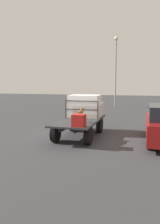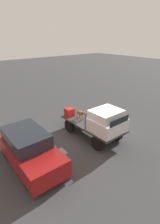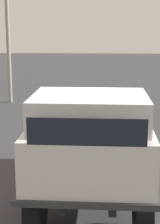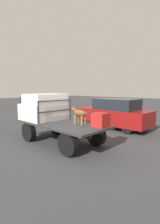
{
  "view_description": "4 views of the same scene",
  "coord_description": "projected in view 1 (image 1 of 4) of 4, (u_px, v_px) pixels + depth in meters",
  "views": [
    {
      "loc": [
        -10.22,
        -3.02,
        2.64
      ],
      "look_at": [
        -0.83,
        -0.26,
        1.36
      ],
      "focal_mm": 35.0,
      "sensor_mm": 36.0,
      "label": 1
    },
    {
      "loc": [
        6.76,
        -6.46,
        5.67
      ],
      "look_at": [
        -0.83,
        -0.26,
        1.36
      ],
      "focal_mm": 28.0,
      "sensor_mm": 36.0,
      "label": 2
    },
    {
      "loc": [
        6.19,
        0.2,
        2.93
      ],
      "look_at": [
        -0.83,
        -0.26,
        1.36
      ],
      "focal_mm": 60.0,
      "sensor_mm": 36.0,
      "label": 3
    },
    {
      "loc": [
        -5.45,
        4.59,
        2.23
      ],
      "look_at": [
        -0.83,
        -0.26,
        1.36
      ],
      "focal_mm": 28.0,
      "sensor_mm": 36.0,
      "label": 4
    }
  ],
  "objects": [
    {
      "name": "ground_plane",
      "position": [
        80.0,
        137.0,
        10.91
      ],
      "size": [
        80.0,
        80.0,
        0.0
      ],
      "primitive_type": "plane",
      "color": "#38383A"
    },
    {
      "name": "flatbed_truck",
      "position": [
        80.0,
        125.0,
        10.83
      ],
      "size": [
        4.06,
        1.85,
        0.87
      ],
      "color": "black",
      "rests_on": "ground"
    },
    {
      "name": "truck_cab",
      "position": [
        86.0,
        106.0,
        11.83
      ],
      "size": [
        1.57,
        1.73,
        1.17
      ],
      "color": "silver",
      "rests_on": "flatbed_truck"
    },
    {
      "name": "truck_headboard",
      "position": [
        82.0,
        107.0,
        11.04
      ],
      "size": [
        0.04,
        1.73,
        0.92
      ],
      "color": "#2D2D30",
      "rests_on": "flatbed_truck"
    },
    {
      "name": "dog",
      "position": [
        80.0,
        113.0,
        9.94
      ],
      "size": [
        0.94,
        0.26,
        0.69
      ],
      "rotation": [
        0.0,
        0.0,
        0.05
      ],
      "color": "#9E7547",
      "rests_on": "flatbed_truck"
    },
    {
      "name": "cargo_crate",
      "position": [
        79.0,
        120.0,
        9.04
      ],
      "size": [
        0.51,
        0.51,
        0.51
      ],
      "color": "#AD1E19",
      "rests_on": "flatbed_truck"
    },
    {
      "name": "light_pole_far",
      "position": [
        116.0,
        62.0,
        24.35
      ],
      "size": [
        0.46,
        0.46,
        7.81
      ],
      "color": "gray",
      "rests_on": "ground"
    }
  ]
}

